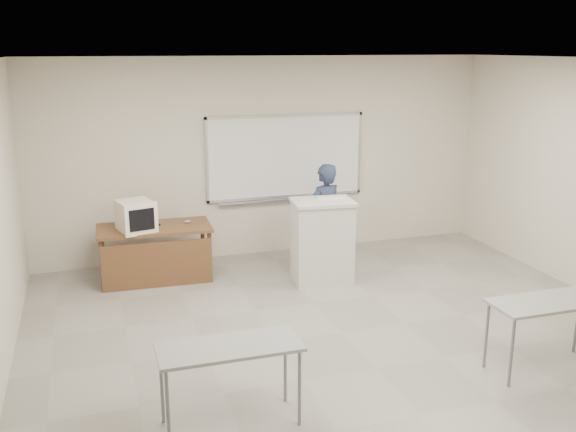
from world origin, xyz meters
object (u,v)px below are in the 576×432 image
object	(u,v)px
whiteboard	(286,158)
mouse	(187,222)
instructor_desk	(156,242)
crt_monitor	(135,216)
presenter	(324,217)
podium	(322,241)
laptop	(145,220)
keyboard	(331,197)

from	to	relation	value
whiteboard	mouse	size ratio (longest dim) A/B	26.64
instructor_desk	crt_monitor	world-z (taller)	crt_monitor
crt_monitor	presenter	size ratio (longest dim) A/B	0.32
instructor_desk	podium	bearing A→B (deg)	-15.79
crt_monitor	mouse	xyz separation A→B (m)	(0.72, 0.17, -0.18)
podium	laptop	bearing A→B (deg)	163.20
podium	crt_monitor	distance (m)	2.53
mouse	presenter	world-z (taller)	presenter
podium	crt_monitor	world-z (taller)	crt_monitor
whiteboard	mouse	xyz separation A→B (m)	(-1.63, -0.62, -0.71)
instructor_desk	laptop	distance (m)	0.38
mouse	whiteboard	bearing A→B (deg)	11.70
whiteboard	instructor_desk	xyz separation A→B (m)	(-2.10, -0.78, -0.92)
instructor_desk	mouse	xyz separation A→B (m)	(0.47, 0.16, 0.21)
laptop	presenter	distance (m)	2.51
crt_monitor	presenter	bearing A→B (deg)	-19.52
presenter	crt_monitor	bearing A→B (deg)	-23.64
presenter	podium	bearing A→B (deg)	47.58
podium	laptop	xyz separation A→B (m)	(-2.26, 0.96, 0.23)
laptop	mouse	world-z (taller)	laptop
instructor_desk	mouse	size ratio (longest dim) A/B	16.45
whiteboard	instructor_desk	size ratio (longest dim) A/B	1.62
instructor_desk	crt_monitor	size ratio (longest dim) A/B	3.11
whiteboard	keyboard	world-z (taller)	whiteboard
instructor_desk	laptop	bearing A→B (deg)	112.35
keyboard	crt_monitor	bearing A→B (deg)	177.81
podium	laptop	distance (m)	2.46
whiteboard	presenter	world-z (taller)	whiteboard
presenter	keyboard	bearing A→B (deg)	63.89
instructor_desk	presenter	distance (m)	2.38
whiteboard	presenter	size ratio (longest dim) A/B	1.60
keyboard	instructor_desk	bearing A→B (deg)	176.15
laptop	presenter	bearing A→B (deg)	-25.64
instructor_desk	mouse	distance (m)	0.54
keyboard	presenter	xyz separation A→B (m)	(0.05, 0.37, -0.38)
whiteboard	instructor_desk	distance (m)	2.42
whiteboard	keyboard	distance (m)	1.44
podium	laptop	world-z (taller)	podium
podium	presenter	bearing A→B (deg)	72.48
instructor_desk	keyboard	size ratio (longest dim) A/B	3.81
podium	mouse	bearing A→B (deg)	159.46
crt_monitor	laptop	size ratio (longest dim) A/B	1.47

